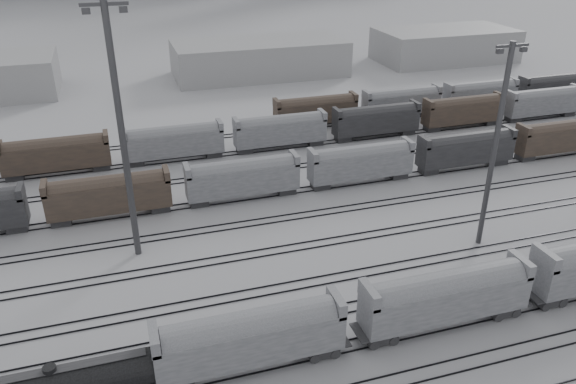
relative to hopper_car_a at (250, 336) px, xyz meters
name	(u,v)px	position (x,y,z in m)	size (l,w,h in m)	color
ground	(423,338)	(15.71, -1.00, -3.47)	(900.00, 900.00, 0.00)	#A7A7AB
tracks	(347,241)	(15.71, 16.50, -3.39)	(220.00, 71.50, 0.16)	black
hopper_car_a	(250,336)	(0.00, 0.00, 0.00)	(15.72, 3.12, 5.62)	black
hopper_car_b	(446,294)	(18.14, 0.00, 0.07)	(16.05, 3.19, 5.74)	black
light_mast_b	(122,131)	(-7.76, 21.22, 11.08)	(4.39, 0.70, 27.44)	#3C3C3F
light_mast_c	(495,144)	(30.17, 11.74, 8.79)	(3.70, 0.59, 23.11)	#3C3C3F
bg_string_near	(361,164)	(23.71, 31.00, -0.67)	(151.00, 3.00, 5.60)	gray
bg_string_mid	(376,122)	(33.71, 47.00, -0.67)	(151.00, 3.00, 5.60)	black
bg_string_far	(441,99)	(51.21, 55.00, -0.67)	(66.00, 3.00, 5.60)	#46372C
warehouse_mid	(259,58)	(25.71, 94.00, 0.53)	(40.00, 18.00, 8.00)	gray
warehouse_right	(445,45)	(75.71, 94.00, 0.53)	(35.00, 18.00, 8.00)	gray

